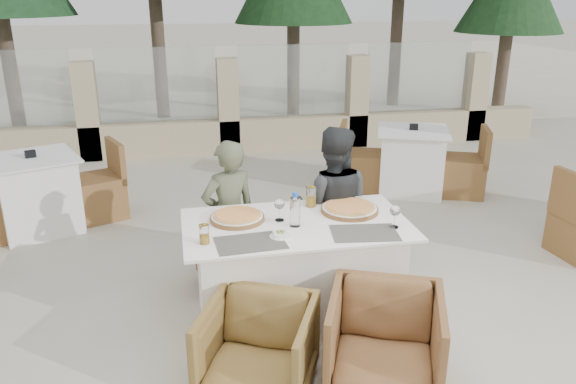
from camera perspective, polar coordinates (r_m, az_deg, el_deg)
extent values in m
plane|color=beige|center=(4.27, 0.85, -13.22)|extent=(80.00, 80.00, 0.00)
cube|color=beige|center=(17.66, -9.06, 12.04)|extent=(30.00, 16.00, 0.01)
cube|color=#5A554D|center=(3.69, -3.85, -5.17)|extent=(0.47, 0.33, 0.00)
cube|color=#5C554E|center=(3.86, 7.78, -4.14)|extent=(0.49, 0.36, 0.00)
cylinder|color=orange|center=(4.04, -5.18, -2.53)|extent=(0.43, 0.43, 0.05)
cylinder|color=#D0581C|center=(4.20, 6.27, -1.63)|extent=(0.53, 0.53, 0.06)
cylinder|color=#A9CADE|center=(3.89, 0.72, -1.78)|extent=(0.08, 0.08, 0.25)
cylinder|color=gold|center=(3.69, -8.51, -4.25)|extent=(0.08, 0.08, 0.13)
cylinder|color=gold|center=(4.27, 2.34, -0.47)|extent=(0.10, 0.10, 0.16)
imported|color=brown|center=(4.63, -5.04, -6.47)|extent=(0.70, 0.71, 0.56)
imported|color=olive|center=(4.77, 5.15, -5.53)|extent=(0.83, 0.84, 0.58)
imported|color=brown|center=(3.49, -3.07, -15.78)|extent=(0.85, 0.86, 0.60)
imported|color=brown|center=(3.57, 9.78, -14.81)|extent=(0.89, 0.90, 0.63)
imported|color=#585D44|center=(4.49, -5.98, -2.54)|extent=(0.53, 0.43, 1.26)
imported|color=#323537|center=(4.54, 4.48, -1.61)|extent=(0.77, 0.67, 1.34)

